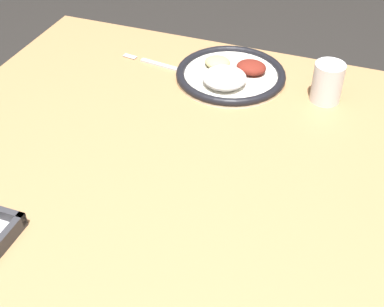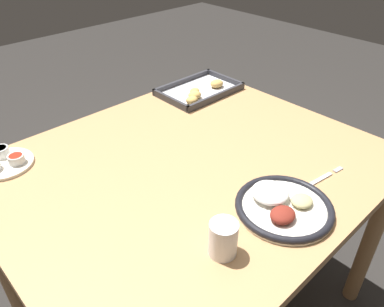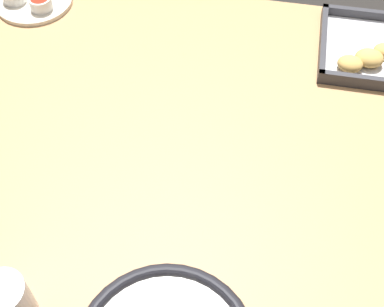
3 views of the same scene
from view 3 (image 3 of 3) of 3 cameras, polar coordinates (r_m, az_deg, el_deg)
The scene contains 2 objects.
dining_table at distance 1.03m, azimuth -0.58°, elevation -4.26°, with size 1.17×0.99×0.74m.
drinking_cup at distance 0.81m, azimuth -19.00°, elevation -14.87°, with size 0.07×0.07×0.09m.
Camera 3 is at (0.11, -0.55, 1.50)m, focal length 50.00 mm.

